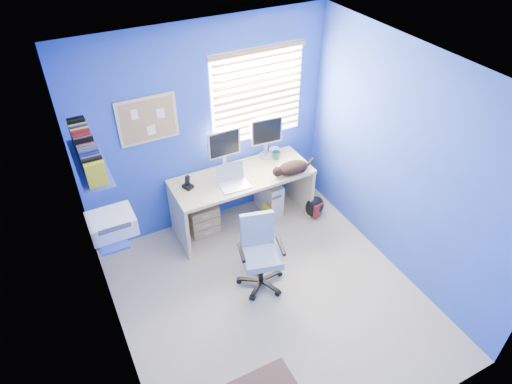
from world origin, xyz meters
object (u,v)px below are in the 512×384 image
laptop (234,178)px  office_chair (260,261)px  tower_pc (268,196)px  cat (293,168)px  desk (243,200)px

laptop → office_chair: 0.98m
tower_pc → cat: bearing=-70.2°
desk → office_chair: 1.00m
laptop → office_chair: (-0.09, -0.81, -0.54)m
tower_pc → office_chair: size_ratio=0.54×
desk → office_chair: size_ratio=2.01×
desk → tower_pc: size_ratio=3.75×
desk → laptop: 0.53m
desk → laptop: laptop is taller
laptop → office_chair: laptop is taller
desk → cat: 0.75m
cat → tower_pc: (-0.14, 0.31, -0.59)m
desk → cat: size_ratio=4.20×
laptop → tower_pc: (0.59, 0.24, -0.62)m
laptop → cat: 0.73m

